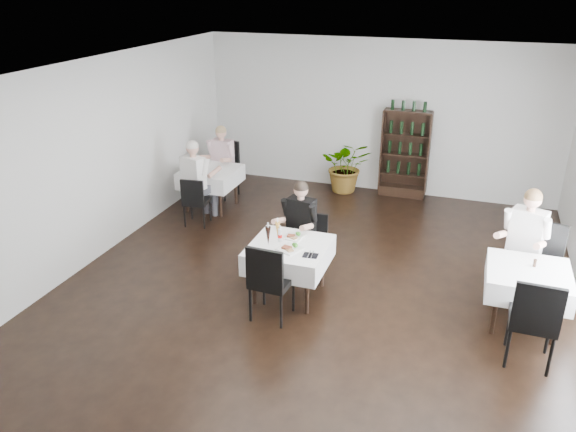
# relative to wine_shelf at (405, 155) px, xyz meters

# --- Properties ---
(room_shell) EXTENTS (9.00, 9.00, 9.00)m
(room_shell) POSITION_rel_wine_shelf_xyz_m (-0.60, -4.31, 0.65)
(room_shell) COLOR black
(room_shell) RESTS_ON ground
(wine_shelf) EXTENTS (0.90, 0.28, 1.75)m
(wine_shelf) POSITION_rel_wine_shelf_xyz_m (0.00, 0.00, 0.00)
(wine_shelf) COLOR black
(wine_shelf) RESTS_ON ground
(main_table) EXTENTS (1.03, 1.03, 0.77)m
(main_table) POSITION_rel_wine_shelf_xyz_m (-0.90, -4.31, -0.23)
(main_table) COLOR black
(main_table) RESTS_ON ground
(left_table) EXTENTS (0.98, 0.98, 0.77)m
(left_table) POSITION_rel_wine_shelf_xyz_m (-3.30, -1.81, -0.23)
(left_table) COLOR black
(left_table) RESTS_ON ground
(right_table) EXTENTS (0.98, 0.98, 0.77)m
(right_table) POSITION_rel_wine_shelf_xyz_m (2.10, -4.01, -0.23)
(right_table) COLOR black
(right_table) RESTS_ON ground
(potted_tree) EXTENTS (1.13, 1.03, 1.07)m
(potted_tree) POSITION_rel_wine_shelf_xyz_m (-1.12, -0.11, -0.31)
(potted_tree) COLOR #26571D
(potted_tree) RESTS_ON ground
(main_chair_far) EXTENTS (0.42, 0.43, 0.89)m
(main_chair_far) POSITION_rel_wine_shelf_xyz_m (-0.80, -3.55, -0.34)
(main_chair_far) COLOR black
(main_chair_far) RESTS_ON ground
(main_chair_near) EXTENTS (0.51, 0.51, 1.06)m
(main_chair_near) POSITION_rel_wine_shelf_xyz_m (-0.94, -4.97, -0.24)
(main_chair_near) COLOR black
(main_chair_near) RESTS_ON ground
(left_chair_far) EXTENTS (0.61, 0.61, 1.10)m
(left_chair_far) POSITION_rel_wine_shelf_xyz_m (-3.35, -1.08, -0.22)
(left_chair_far) COLOR black
(left_chair_far) RESTS_ON ground
(left_chair_near) EXTENTS (0.46, 0.46, 0.89)m
(left_chair_near) POSITION_rel_wine_shelf_xyz_m (-3.20, -2.65, -0.34)
(left_chair_near) COLOR black
(left_chair_near) RESTS_ON ground
(right_chair_far) EXTENTS (0.65, 0.66, 1.13)m
(right_chair_far) POSITION_rel_wine_shelf_xyz_m (2.26, -3.40, -0.20)
(right_chair_far) COLOR black
(right_chair_far) RESTS_ON ground
(right_chair_near) EXTENTS (0.52, 0.53, 1.11)m
(right_chair_near) POSITION_rel_wine_shelf_xyz_m (2.13, -4.87, -0.21)
(right_chair_near) COLOR black
(right_chair_near) RESTS_ON ground
(diner_main) EXTENTS (0.58, 0.60, 1.42)m
(diner_main) POSITION_rel_wine_shelf_xyz_m (-0.98, -3.66, -0.02)
(diner_main) COLOR #3B3C42
(diner_main) RESTS_ON ground
(diner_left_far) EXTENTS (0.57, 0.58, 1.45)m
(diner_left_far) POSITION_rel_wine_shelf_xyz_m (-3.33, -1.32, -0.00)
(diner_left_far) COLOR #3B3C42
(diner_left_far) RESTS_ON ground
(diner_left_near) EXTENTS (0.63, 0.67, 1.49)m
(diner_left_near) POSITION_rel_wine_shelf_xyz_m (-3.27, -2.39, 0.02)
(diner_left_near) COLOR #3B3C42
(diner_left_near) RESTS_ON ground
(diner_right_far) EXTENTS (0.68, 0.72, 1.56)m
(diner_right_far) POSITION_rel_wine_shelf_xyz_m (2.04, -3.35, 0.06)
(diner_right_far) COLOR #3B3C42
(diner_right_far) RESTS_ON ground
(plate_far) EXTENTS (0.28, 0.28, 0.08)m
(plate_far) POSITION_rel_wine_shelf_xyz_m (-0.91, -4.09, -0.06)
(plate_far) COLOR white
(plate_far) RESTS_ON main_table
(plate_near) EXTENTS (0.37, 0.37, 0.09)m
(plate_near) POSITION_rel_wine_shelf_xyz_m (-0.84, -4.45, -0.06)
(plate_near) COLOR white
(plate_near) RESTS_ON main_table
(pilsner_dark) EXTENTS (0.08, 0.08, 0.33)m
(pilsner_dark) POSITION_rel_wine_shelf_xyz_m (-1.16, -4.41, 0.06)
(pilsner_dark) COLOR black
(pilsner_dark) RESTS_ON main_table
(pilsner_lager) EXTENTS (0.07, 0.07, 0.30)m
(pilsner_lager) POSITION_rel_wine_shelf_xyz_m (-1.12, -4.17, 0.04)
(pilsner_lager) COLOR gold
(pilsner_lager) RESTS_ON main_table
(coke_bottle) EXTENTS (0.06, 0.06, 0.23)m
(coke_bottle) POSITION_rel_wine_shelf_xyz_m (-1.05, -4.26, 0.02)
(coke_bottle) COLOR silver
(coke_bottle) RESTS_ON main_table
(napkin_cutlery) EXTENTS (0.20, 0.21, 0.02)m
(napkin_cutlery) POSITION_rel_wine_shelf_xyz_m (-0.54, -4.52, -0.07)
(napkin_cutlery) COLOR black
(napkin_cutlery) RESTS_ON main_table
(pepper_mill) EXTENTS (0.05, 0.05, 0.10)m
(pepper_mill) POSITION_rel_wine_shelf_xyz_m (2.16, -3.90, -0.03)
(pepper_mill) COLOR black
(pepper_mill) RESTS_ON right_table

